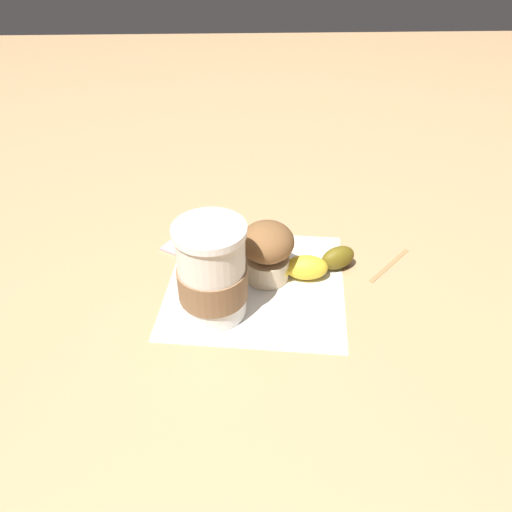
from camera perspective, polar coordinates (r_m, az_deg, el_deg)
The scene contains 7 objects.
ground_plane at distance 0.75m, azimuth 0.00°, elevation -3.21°, with size 3.00×3.00×0.00m, color tan.
paper_napkin at distance 0.75m, azimuth 0.00°, elevation -3.16°, with size 0.26×0.26×0.00m, color white.
coffee_cup at distance 0.66m, azimuth -5.05°, elevation -2.04°, with size 0.10×0.10×0.14m.
muffin at distance 0.73m, azimuth 1.28°, elevation 0.70°, with size 0.08×0.08×0.09m.
banana at distance 0.76m, azimuth 3.61°, elevation -0.77°, with size 0.09×0.21×0.04m.
sugar_packet at distance 0.83m, azimuth -9.06°, elevation 1.42°, with size 0.05×0.03×0.01m, color pink.
wooden_stirrer at distance 0.81m, azimuth 15.03°, elevation -1.00°, with size 0.11×0.01×0.00m, color #9E7547.
Camera 1 is at (-0.57, 0.02, 0.49)m, focal length 35.00 mm.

